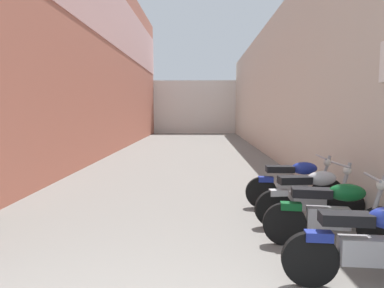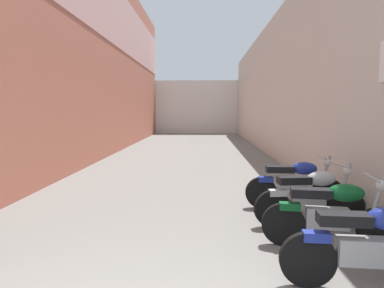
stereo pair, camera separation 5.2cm
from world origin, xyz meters
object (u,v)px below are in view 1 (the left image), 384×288
Objects in this scene: motorcycle_nearest at (373,244)px; motorcycle_second at (333,212)px; motorcycle_fourth at (295,183)px; motorcycle_third at (311,195)px.

motorcycle_second is (-0.00, 1.10, 0.00)m from motorcycle_nearest.
motorcycle_second is at bearing -90.00° from motorcycle_fourth.
motorcycle_fourth is (0.00, 0.98, 0.00)m from motorcycle_third.
motorcycle_nearest and motorcycle_third have the same top height.
motorcycle_second is at bearing 90.00° from motorcycle_nearest.
motorcycle_nearest and motorcycle_second have the same top height.
motorcycle_third is at bearing 90.00° from motorcycle_nearest.
motorcycle_third and motorcycle_fourth have the same top height.
motorcycle_second is 1.89m from motorcycle_fourth.
motorcycle_nearest is 1.00× the size of motorcycle_third.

